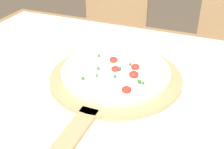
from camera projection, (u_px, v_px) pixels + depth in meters
dining_table at (121, 116)px, 0.85m from camera, size 1.42×0.96×0.77m
towel_cloth at (121, 88)px, 0.80m from camera, size 1.34×0.88×0.00m
pizza_peel at (114, 80)px, 0.82m from camera, size 0.39×0.57×0.01m
pizza at (116, 71)px, 0.82m from camera, size 0.32×0.32×0.03m
chair_left at (112, 40)px, 1.69m from camera, size 0.42×0.42×0.89m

